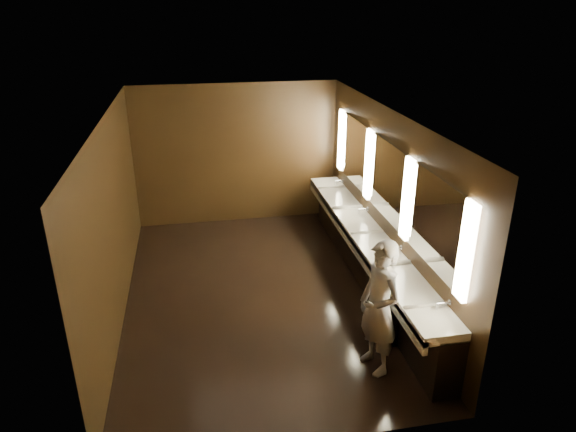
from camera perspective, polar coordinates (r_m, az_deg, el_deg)
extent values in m
plane|color=black|center=(8.13, -3.32, -8.62)|extent=(6.00, 6.00, 0.00)
cube|color=#2D2D2B|center=(7.08, -3.85, 11.06)|extent=(4.00, 6.00, 0.02)
cube|color=black|center=(10.32, -5.73, 6.81)|extent=(4.00, 0.02, 2.80)
cube|color=black|center=(4.89, 1.09, -12.82)|extent=(4.00, 0.02, 2.80)
cube|color=black|center=(7.54, -18.81, -0.58)|extent=(0.02, 6.00, 2.80)
cube|color=black|center=(7.97, 10.85, 1.54)|extent=(0.02, 6.00, 2.80)
cube|color=black|center=(8.32, 9.18, -4.93)|extent=(0.36, 5.40, 0.81)
cube|color=white|center=(8.09, 8.75, -2.21)|extent=(0.55, 5.40, 0.12)
cube|color=white|center=(8.05, 7.06, -2.87)|extent=(0.06, 5.40, 0.18)
cylinder|color=silver|center=(6.33, 16.93, -9.23)|extent=(0.18, 0.04, 0.04)
cylinder|color=silver|center=(7.48, 11.96, -3.46)|extent=(0.18, 0.04, 0.04)
cylinder|color=silver|center=(8.72, 8.40, 0.74)|extent=(0.18, 0.04, 0.04)
cylinder|color=silver|center=(10.03, 5.75, 3.87)|extent=(0.18, 0.04, 0.04)
cube|color=#FCEEBF|center=(5.84, 19.17, -3.81)|extent=(0.06, 0.22, 1.15)
cube|color=white|center=(6.48, 15.95, -0.71)|extent=(0.03, 1.32, 1.15)
cube|color=#FCEEBF|center=(7.14, 13.10, 1.82)|extent=(0.06, 0.23, 1.15)
cube|color=white|center=(7.84, 10.94, 3.91)|extent=(0.03, 1.32, 1.15)
cube|color=#FCEEBF|center=(8.55, 8.94, 5.65)|extent=(0.06, 0.23, 1.15)
cube|color=white|center=(9.28, 7.41, 7.12)|extent=(0.03, 1.32, 1.15)
cube|color=#FCEEBF|center=(10.01, 5.94, 8.37)|extent=(0.06, 0.22, 1.15)
imported|color=#849CC5|center=(6.30, 10.11, -10.02)|extent=(0.57, 0.72, 1.73)
cylinder|color=black|center=(7.13, 11.17, -11.36)|extent=(0.45, 0.45, 0.58)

